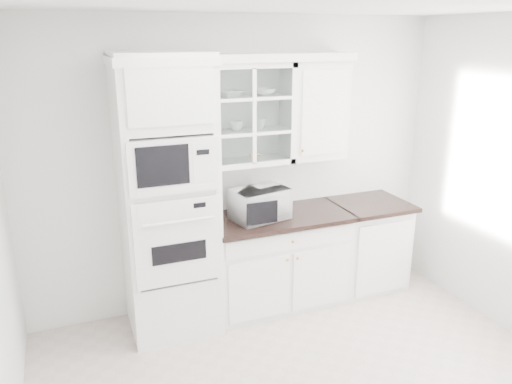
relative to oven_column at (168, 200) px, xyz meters
name	(u,v)px	position (x,y,z in m)	size (l,w,h in m)	color
room_shell	(303,149)	(0.75, -0.99, 0.58)	(4.00, 3.50, 2.70)	white
oven_column	(168,200)	(0.00, 0.00, 0.00)	(0.76, 0.68, 2.40)	white
base_cabinet_run	(278,259)	(1.03, 0.03, -0.74)	(1.32, 0.67, 0.92)	white
extra_base_cabinet	(366,243)	(2.03, 0.03, -0.74)	(0.72, 0.67, 0.92)	white
upper_cabinet_glass	(248,114)	(0.78, 0.17, 0.65)	(0.80, 0.33, 0.90)	white
upper_cabinet_solid	(315,110)	(1.46, 0.17, 0.65)	(0.55, 0.33, 0.90)	white
crown_molding	(237,58)	(0.68, 0.14, 1.14)	(2.14, 0.38, 0.07)	white
countertop_microwave	(259,203)	(0.82, 0.00, -0.14)	(0.49, 0.41, 0.28)	white
bowl_a	(229,94)	(0.61, 0.15, 0.84)	(0.23, 0.23, 0.06)	white
bowl_b	(264,92)	(0.93, 0.15, 0.84)	(0.20, 0.20, 0.06)	white
cup_a	(236,126)	(0.68, 0.17, 0.55)	(0.11, 0.11, 0.09)	white
cup_b	(260,123)	(0.90, 0.18, 0.56)	(0.10, 0.10, 0.10)	white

